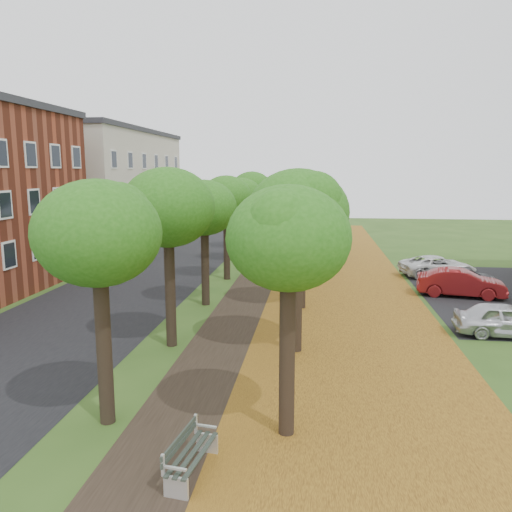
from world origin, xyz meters
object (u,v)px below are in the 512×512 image
(bench, at_px, (190,454))
(car_silver, at_px, (506,320))
(car_grey, at_px, (463,278))
(car_white, at_px, (438,266))
(car_red, at_px, (461,283))

(bench, height_order, car_silver, car_silver)
(car_grey, relative_size, car_white, 0.89)
(car_grey, xyz_separation_m, car_white, (-0.66, 3.27, 0.04))
(bench, relative_size, car_red, 0.45)
(bench, bearing_deg, car_white, -16.28)
(bench, distance_m, car_silver, 14.95)
(car_red, xyz_separation_m, car_white, (0.00, 5.20, -0.08))
(car_grey, bearing_deg, car_white, -8.42)
(car_grey, distance_m, car_white, 3.34)
(car_silver, height_order, car_white, car_silver)
(car_silver, relative_size, car_red, 0.89)
(bench, xyz_separation_m, car_red, (10.42, 17.28, 0.26))
(car_silver, bearing_deg, car_white, 2.85)
(car_silver, bearing_deg, bench, 138.64)
(car_red, relative_size, car_white, 0.94)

